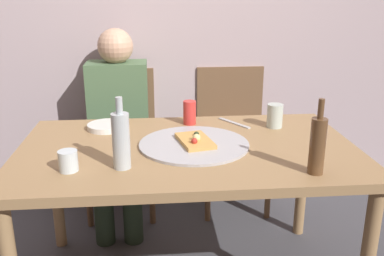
{
  "coord_description": "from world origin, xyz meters",
  "views": [
    {
      "loc": [
        -0.14,
        -1.8,
        1.4
      ],
      "look_at": [
        0.03,
        0.11,
        0.77
      ],
      "focal_mm": 40.37,
      "sensor_mm": 36.0,
      "label": 1
    }
  ],
  "objects_px": {
    "table_knife": "(234,123)",
    "guest_in_sweater": "(118,119)",
    "dining_table": "(188,162)",
    "beer_bottle": "(318,145)",
    "soda_can": "(190,113)",
    "plate_stack": "(107,126)",
    "chair_left": "(121,131)",
    "chair_right": "(232,128)",
    "tumbler_near": "(275,116)",
    "pizza_tray": "(194,144)",
    "tumbler_far": "(68,161)",
    "pizza_slice_last": "(195,140)",
    "wine_bottle": "(121,140)"
  },
  "relations": [
    {
      "from": "table_knife",
      "to": "guest_in_sweater",
      "type": "height_order",
      "value": "guest_in_sweater"
    },
    {
      "from": "guest_in_sweater",
      "to": "dining_table",
      "type": "bearing_deg",
      "value": 117.34
    },
    {
      "from": "beer_bottle",
      "to": "soda_can",
      "type": "xyz_separation_m",
      "value": [
        -0.42,
        0.66,
        -0.05
      ]
    },
    {
      "from": "soda_can",
      "to": "plate_stack",
      "type": "relative_size",
      "value": 0.64
    },
    {
      "from": "plate_stack",
      "to": "guest_in_sweater",
      "type": "distance_m",
      "value": 0.43
    },
    {
      "from": "chair_left",
      "to": "chair_right",
      "type": "relative_size",
      "value": 1.0
    },
    {
      "from": "table_knife",
      "to": "guest_in_sweater",
      "type": "distance_m",
      "value": 0.74
    },
    {
      "from": "table_knife",
      "to": "guest_in_sweater",
      "type": "bearing_deg",
      "value": 24.89
    },
    {
      "from": "dining_table",
      "to": "chair_right",
      "type": "relative_size",
      "value": 1.67
    },
    {
      "from": "tumbler_near",
      "to": "chair_right",
      "type": "bearing_deg",
      "value": 99.16
    },
    {
      "from": "tumbler_near",
      "to": "plate_stack",
      "type": "relative_size",
      "value": 0.62
    },
    {
      "from": "table_knife",
      "to": "tumbler_near",
      "type": "bearing_deg",
      "value": -144.92
    },
    {
      "from": "beer_bottle",
      "to": "chair_right",
      "type": "relative_size",
      "value": 0.33
    },
    {
      "from": "table_knife",
      "to": "guest_in_sweater",
      "type": "relative_size",
      "value": 0.19
    },
    {
      "from": "pizza_tray",
      "to": "tumbler_far",
      "type": "relative_size",
      "value": 6.04
    },
    {
      "from": "beer_bottle",
      "to": "tumbler_near",
      "type": "bearing_deg",
      "value": 90.14
    },
    {
      "from": "pizza_tray",
      "to": "chair_left",
      "type": "xyz_separation_m",
      "value": [
        -0.39,
        0.85,
        -0.21
      ]
    },
    {
      "from": "pizza_slice_last",
      "to": "plate_stack",
      "type": "xyz_separation_m",
      "value": [
        -0.42,
        0.27,
        -0.01
      ]
    },
    {
      "from": "tumbler_near",
      "to": "soda_can",
      "type": "relative_size",
      "value": 0.98
    },
    {
      "from": "pizza_tray",
      "to": "plate_stack",
      "type": "distance_m",
      "value": 0.5
    },
    {
      "from": "dining_table",
      "to": "pizza_slice_last",
      "type": "height_order",
      "value": "pizza_slice_last"
    },
    {
      "from": "tumbler_near",
      "to": "tumbler_far",
      "type": "distance_m",
      "value": 1.05
    },
    {
      "from": "chair_left",
      "to": "guest_in_sweater",
      "type": "distance_m",
      "value": 0.2
    },
    {
      "from": "chair_left",
      "to": "chair_right",
      "type": "xyz_separation_m",
      "value": [
        0.72,
        0.0,
        0.0
      ]
    },
    {
      "from": "wine_bottle",
      "to": "guest_in_sweater",
      "type": "relative_size",
      "value": 0.24
    },
    {
      "from": "wine_bottle",
      "to": "guest_in_sweater",
      "type": "height_order",
      "value": "guest_in_sweater"
    },
    {
      "from": "pizza_tray",
      "to": "chair_right",
      "type": "height_order",
      "value": "chair_right"
    },
    {
      "from": "wine_bottle",
      "to": "chair_left",
      "type": "distance_m",
      "value": 1.12
    },
    {
      "from": "guest_in_sweater",
      "to": "pizza_tray",
      "type": "bearing_deg",
      "value": 119.39
    },
    {
      "from": "tumbler_near",
      "to": "chair_left",
      "type": "xyz_separation_m",
      "value": [
        -0.82,
        0.62,
        -0.27
      ]
    },
    {
      "from": "pizza_slice_last",
      "to": "wine_bottle",
      "type": "height_order",
      "value": "wine_bottle"
    },
    {
      "from": "guest_in_sweater",
      "to": "chair_left",
      "type": "bearing_deg",
      "value": -90.0
    },
    {
      "from": "plate_stack",
      "to": "table_knife",
      "type": "xyz_separation_m",
      "value": [
        0.65,
        0.03,
        -0.01
      ]
    },
    {
      "from": "tumbler_near",
      "to": "soda_can",
      "type": "xyz_separation_m",
      "value": [
        -0.42,
        0.09,
        0.0
      ]
    },
    {
      "from": "guest_in_sweater",
      "to": "pizza_slice_last",
      "type": "bearing_deg",
      "value": 119.81
    },
    {
      "from": "pizza_slice_last",
      "to": "table_knife",
      "type": "bearing_deg",
      "value": 52.42
    },
    {
      "from": "plate_stack",
      "to": "pizza_tray",
      "type": "bearing_deg",
      "value": -33.86
    },
    {
      "from": "wine_bottle",
      "to": "soda_can",
      "type": "relative_size",
      "value": 2.35
    },
    {
      "from": "tumbler_near",
      "to": "tumbler_far",
      "type": "xyz_separation_m",
      "value": [
        -0.94,
        -0.46,
        -0.02
      ]
    },
    {
      "from": "pizza_slice_last",
      "to": "chair_right",
      "type": "height_order",
      "value": "chair_right"
    },
    {
      "from": "wine_bottle",
      "to": "tumbler_near",
      "type": "relative_size",
      "value": 2.4
    },
    {
      "from": "pizza_slice_last",
      "to": "wine_bottle",
      "type": "bearing_deg",
      "value": -144.24
    },
    {
      "from": "pizza_slice_last",
      "to": "wine_bottle",
      "type": "distance_m",
      "value": 0.39
    },
    {
      "from": "beer_bottle",
      "to": "tumbler_near",
      "type": "xyz_separation_m",
      "value": [
        -0.0,
        0.57,
        -0.06
      ]
    },
    {
      "from": "pizza_slice_last",
      "to": "chair_left",
      "type": "bearing_deg",
      "value": 115.18
    },
    {
      "from": "guest_in_sweater",
      "to": "wine_bottle",
      "type": "bearing_deg",
      "value": 95.4
    },
    {
      "from": "dining_table",
      "to": "chair_left",
      "type": "relative_size",
      "value": 1.67
    },
    {
      "from": "wine_bottle",
      "to": "plate_stack",
      "type": "distance_m",
      "value": 0.52
    },
    {
      "from": "beer_bottle",
      "to": "tumbler_far",
      "type": "relative_size",
      "value": 3.58
    },
    {
      "from": "tumbler_near",
      "to": "chair_right",
      "type": "height_order",
      "value": "chair_right"
    }
  ]
}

